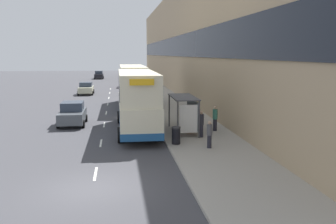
% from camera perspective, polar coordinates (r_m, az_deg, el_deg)
% --- Properties ---
extents(ground_plane, '(220.00, 220.00, 0.00)m').
position_cam_1_polar(ground_plane, '(16.22, -11.36, -11.31)').
color(ground_plane, '#424247').
extents(pavement, '(5.00, 93.00, 0.14)m').
position_cam_1_polar(pavement, '(54.25, -1.98, 3.08)').
color(pavement, '#A39E93').
rests_on(pavement, ground_plane).
extents(terrace_facade, '(3.10, 93.00, 14.49)m').
position_cam_1_polar(terrace_facade, '(54.54, 2.23, 10.65)').
color(terrace_facade, tan).
rests_on(terrace_facade, ground_plane).
extents(lane_mark_0, '(0.12, 2.00, 0.01)m').
position_cam_1_polar(lane_mark_0, '(18.00, -10.99, -9.22)').
color(lane_mark_0, silver).
rests_on(lane_mark_0, ground_plane).
extents(lane_mark_1, '(0.12, 2.00, 0.01)m').
position_cam_1_polar(lane_mark_1, '(23.90, -10.19, -4.68)').
color(lane_mark_1, silver).
rests_on(lane_mark_1, ground_plane).
extents(lane_mark_2, '(0.12, 2.00, 0.01)m').
position_cam_1_polar(lane_mark_2, '(29.88, -9.71, -1.94)').
color(lane_mark_2, silver).
rests_on(lane_mark_2, ground_plane).
extents(lane_mark_3, '(0.12, 2.00, 0.01)m').
position_cam_1_polar(lane_mark_3, '(35.92, -9.39, -0.11)').
color(lane_mark_3, silver).
rests_on(lane_mark_3, ground_plane).
extents(lane_mark_4, '(0.12, 2.00, 0.01)m').
position_cam_1_polar(lane_mark_4, '(41.98, -9.16, 1.18)').
color(lane_mark_4, silver).
rests_on(lane_mark_4, ground_plane).
extents(lane_mark_5, '(0.12, 2.00, 0.01)m').
position_cam_1_polar(lane_mark_5, '(48.05, -9.00, 2.15)').
color(lane_mark_5, silver).
rests_on(lane_mark_5, ground_plane).
extents(lane_mark_6, '(0.12, 2.00, 0.01)m').
position_cam_1_polar(lane_mark_6, '(54.14, -8.86, 2.90)').
color(lane_mark_6, silver).
rests_on(lane_mark_6, ground_plane).
extents(lane_mark_7, '(0.12, 2.00, 0.01)m').
position_cam_1_polar(lane_mark_7, '(60.24, -8.76, 3.50)').
color(lane_mark_7, silver).
rests_on(lane_mark_7, ground_plane).
extents(bus_shelter, '(1.60, 4.20, 2.48)m').
position_cam_1_polar(bus_shelter, '(25.68, 2.83, 0.65)').
color(bus_shelter, '#4C4C51').
rests_on(bus_shelter, ground_plane).
extents(double_decker_bus_near, '(2.85, 10.39, 4.30)m').
position_cam_1_polar(double_decker_bus_near, '(26.62, -4.71, 1.81)').
color(double_decker_bus_near, beige).
rests_on(double_decker_bus_near, ground_plane).
extents(double_decker_bus_ahead, '(2.85, 11.28, 4.30)m').
position_cam_1_polar(double_decker_bus_ahead, '(39.21, -5.42, 4.07)').
color(double_decker_bus_ahead, beige).
rests_on(double_decker_bus_ahead, ground_plane).
extents(car_0, '(2.06, 4.16, 1.67)m').
position_cam_1_polar(car_0, '(52.70, -12.39, 3.55)').
color(car_0, '#B7B799').
rests_on(car_0, ground_plane).
extents(car_1, '(2.09, 4.51, 1.81)m').
position_cam_1_polar(car_1, '(62.59, -6.35, 4.56)').
color(car_1, maroon).
rests_on(car_1, ground_plane).
extents(car_2, '(2.04, 4.53, 1.76)m').
position_cam_1_polar(car_2, '(85.00, -10.48, 5.59)').
color(car_2, black).
rests_on(car_2, ground_plane).
extents(car_3, '(2.06, 4.23, 1.80)m').
position_cam_1_polar(car_3, '(30.29, -14.35, -0.26)').
color(car_3, '#4C5156').
rests_on(car_3, ground_plane).
extents(pedestrian_at_shelter, '(0.34, 0.34, 1.74)m').
position_cam_1_polar(pedestrian_at_shelter, '(24.49, 5.07, -1.79)').
color(pedestrian_at_shelter, '#23232D').
rests_on(pedestrian_at_shelter, ground_plane).
extents(pedestrian_1, '(0.31, 0.31, 1.59)m').
position_cam_1_polar(pedestrian_1, '(21.74, 6.34, -3.39)').
color(pedestrian_1, '#23232D').
rests_on(pedestrian_1, ground_plane).
extents(pedestrian_2, '(0.35, 0.35, 1.76)m').
position_cam_1_polar(pedestrian_2, '(26.60, 7.18, -0.95)').
color(pedestrian_2, '#23232D').
rests_on(pedestrian_2, ground_plane).
extents(litter_bin, '(0.55, 0.55, 1.05)m').
position_cam_1_polar(litter_bin, '(22.62, 1.23, -3.58)').
color(litter_bin, black).
rests_on(litter_bin, ground_plane).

